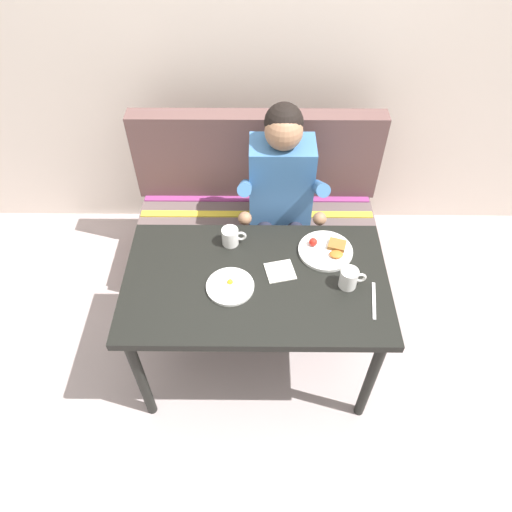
{
  "coord_description": "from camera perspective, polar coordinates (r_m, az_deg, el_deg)",
  "views": [
    {
      "loc": [
        0.01,
        -1.34,
        2.36
      ],
      "look_at": [
        0.0,
        0.15,
        0.72
      ],
      "focal_mm": 32.82,
      "sensor_mm": 36.0,
      "label": 1
    }
  ],
  "objects": [
    {
      "name": "knife",
      "position": [
        2.1,
        14.18,
        -5.29
      ],
      "size": [
        0.04,
        0.2,
        0.0
      ],
      "primitive_type": "cube",
      "rotation": [
        0.0,
        0.0,
        -0.14
      ],
      "color": "silver",
      "rests_on": "table"
    },
    {
      "name": "plate_breakfast",
      "position": [
        2.24,
        8.57,
        0.72
      ],
      "size": [
        0.26,
        0.26,
        0.05
      ],
      "color": "white",
      "rests_on": "table"
    },
    {
      "name": "ground_plane",
      "position": [
        2.71,
        -0.02,
        -12.67
      ],
      "size": [
        8.0,
        8.0,
        0.0
      ],
      "primitive_type": "plane",
      "color": "#AE9E9D"
    },
    {
      "name": "napkin",
      "position": [
        2.14,
        2.95,
        -1.87
      ],
      "size": [
        0.15,
        0.15,
        0.01
      ],
      "primitive_type": "cube",
      "rotation": [
        0.0,
        0.0,
        0.23
      ],
      "color": "silver",
      "rests_on": "table"
    },
    {
      "name": "table",
      "position": [
        2.17,
        -0.03,
        -4.21
      ],
      "size": [
        1.2,
        0.7,
        0.73
      ],
      "color": "black",
      "rests_on": "ground"
    },
    {
      "name": "plate_eggs",
      "position": [
        2.08,
        -3.17,
        -3.69
      ],
      "size": [
        0.21,
        0.21,
        0.04
      ],
      "color": "white",
      "rests_on": "table"
    },
    {
      "name": "coffee_mug",
      "position": [
        2.09,
        11.29,
        -2.63
      ],
      "size": [
        0.12,
        0.08,
        0.09
      ],
      "color": "white",
      "rests_on": "table"
    },
    {
      "name": "back_wall",
      "position": [
        2.82,
        0.18,
        25.65
      ],
      "size": [
        4.4,
        0.1,
        2.6
      ],
      "primitive_type": "cube",
      "color": "beige",
      "rests_on": "ground"
    },
    {
      "name": "person",
      "position": [
        2.52,
        3.1,
        7.72
      ],
      "size": [
        0.45,
        0.61,
        1.21
      ],
      "color": "teal",
      "rests_on": "ground"
    },
    {
      "name": "coffee_mug_second",
      "position": [
        2.23,
        -3.1,
        2.42
      ],
      "size": [
        0.12,
        0.08,
        0.09
      ],
      "color": "white",
      "rests_on": "table"
    },
    {
      "name": "couch",
      "position": [
        2.92,
        0.09,
        3.78
      ],
      "size": [
        1.44,
        0.56,
        1.0
      ],
      "color": "brown",
      "rests_on": "ground"
    }
  ]
}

